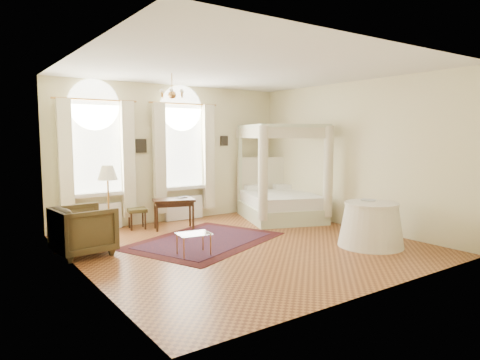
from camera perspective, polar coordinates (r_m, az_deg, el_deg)
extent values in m
plane|color=#9F602E|center=(8.28, 0.68, -8.68)|extent=(6.00, 6.00, 0.00)
plane|color=beige|center=(10.60, -8.82, 3.51)|extent=(6.00, 0.00, 6.00)
plane|color=beige|center=(5.85, 18.07, 1.32)|extent=(6.00, 0.00, 6.00)
plane|color=beige|center=(6.73, -20.56, 1.81)|extent=(0.00, 6.00, 6.00)
plane|color=beige|center=(10.06, 14.74, 3.26)|extent=(0.00, 6.00, 6.00)
plane|color=white|center=(8.10, 0.71, 14.54)|extent=(6.00, 6.00, 0.00)
cube|color=silver|center=(9.88, -18.72, 3.96)|extent=(1.10, 0.04, 1.90)
cylinder|color=silver|center=(9.89, -18.90, 9.46)|extent=(1.10, 0.04, 1.10)
cube|color=white|center=(9.87, -18.38, -1.80)|extent=(1.32, 0.24, 0.08)
cube|color=beige|center=(9.55, -22.24, 2.27)|extent=(0.28, 0.14, 2.60)
cube|color=beige|center=(9.93, -14.68, 2.65)|extent=(0.28, 0.14, 2.60)
cube|color=white|center=(9.97, -18.31, -4.70)|extent=(1.00, 0.12, 0.58)
cube|color=silver|center=(10.66, -7.79, 4.35)|extent=(1.10, 0.04, 1.90)
cylinder|color=silver|center=(10.67, -7.86, 9.45)|extent=(1.10, 0.04, 1.10)
cube|color=white|center=(10.65, -7.49, -0.99)|extent=(1.32, 0.24, 0.08)
cube|color=beige|center=(10.22, -10.68, 2.83)|extent=(0.28, 0.14, 2.60)
cube|color=beige|center=(10.84, -4.20, 3.09)|extent=(0.28, 0.14, 2.60)
cube|color=white|center=(10.74, -7.50, -3.68)|extent=(1.00, 0.12, 0.58)
cylinder|color=#B47E3C|center=(8.63, -9.07, 12.60)|extent=(0.02, 0.02, 0.40)
sphere|color=#B47E3C|center=(8.61, -9.04, 11.14)|extent=(0.16, 0.16, 0.16)
sphere|color=beige|center=(8.72, -7.72, 11.56)|extent=(0.07, 0.07, 0.07)
sphere|color=beige|center=(8.84, -8.95, 11.47)|extent=(0.07, 0.07, 0.07)
sphere|color=beige|center=(8.74, -10.27, 11.50)|extent=(0.07, 0.07, 0.07)
sphere|color=beige|center=(8.52, -10.41, 11.64)|extent=(0.07, 0.07, 0.07)
sphere|color=beige|center=(8.40, -9.16, 11.75)|extent=(0.07, 0.07, 0.07)
sphere|color=beige|center=(8.50, -7.80, 11.70)|extent=(0.07, 0.07, 0.07)
cube|color=black|center=(10.22, -13.05, 4.46)|extent=(0.26, 0.03, 0.32)
cube|color=black|center=(11.28, -2.12, 5.25)|extent=(0.22, 0.03, 0.26)
cube|color=beige|center=(10.82, 5.43, -4.23)|extent=(2.32, 2.56, 0.36)
cube|color=white|center=(10.77, 5.44, -2.55)|extent=(2.20, 2.44, 0.28)
cube|color=beige|center=(11.67, 3.73, 0.11)|extent=(1.63, 0.66, 1.20)
cube|color=beige|center=(11.40, -0.01, 1.25)|extent=(0.12, 0.12, 2.31)
cube|color=beige|center=(11.90, 7.39, 1.41)|extent=(0.12, 0.12, 2.31)
cube|color=beige|center=(9.50, 3.08, 0.29)|extent=(0.12, 0.12, 2.31)
cube|color=beige|center=(10.10, 11.67, 0.52)|extent=(0.12, 0.12, 2.31)
cube|color=beige|center=(11.59, 3.81, 7.03)|extent=(1.63, 0.66, 0.08)
cube|color=beige|center=(9.73, 7.60, 7.19)|extent=(1.63, 0.66, 0.08)
cube|color=beige|center=(10.40, 1.41, 7.16)|extent=(0.80, 2.01, 0.08)
cube|color=beige|center=(10.95, 9.46, 7.03)|extent=(0.80, 2.01, 0.08)
cube|color=beige|center=(11.59, 3.81, 6.34)|extent=(1.67, 0.64, 0.28)
cube|color=beige|center=(9.73, 7.59, 6.37)|extent=(1.67, 0.64, 0.28)
cube|color=beige|center=(10.40, 1.41, 6.39)|extent=(0.78, 2.05, 0.28)
cube|color=beige|center=(10.95, 9.45, 6.29)|extent=(0.78, 2.05, 0.28)
cylinder|color=beige|center=(9.49, 3.08, 0.90)|extent=(0.22, 0.22, 2.11)
cylinder|color=beige|center=(10.09, 11.68, 1.09)|extent=(0.22, 0.22, 2.11)
cube|color=black|center=(11.93, 3.68, -2.80)|extent=(0.43, 0.40, 0.55)
cylinder|color=#B47E3C|center=(11.84, 3.23, -1.03)|extent=(0.12, 0.12, 0.20)
cone|color=beige|center=(11.82, 3.24, -0.08)|extent=(0.28, 0.28, 0.22)
cube|color=black|center=(9.66, -8.82, -2.68)|extent=(1.00, 0.72, 0.05)
cube|color=black|center=(9.67, -8.81, -3.16)|extent=(0.89, 0.60, 0.09)
cylinder|color=black|center=(9.84, -11.25, -4.54)|extent=(0.05, 0.05, 0.63)
cylinder|color=black|center=(9.96, -6.68, -4.34)|extent=(0.05, 0.05, 0.63)
cylinder|color=black|center=(9.49, -10.99, -4.93)|extent=(0.05, 0.05, 0.63)
cylinder|color=black|center=(9.61, -6.26, -4.72)|extent=(0.05, 0.05, 0.63)
imported|color=black|center=(9.83, -7.91, -2.28)|extent=(0.38, 0.31, 0.03)
cube|color=#45401D|center=(9.88, -13.57, -3.92)|extent=(0.48, 0.48, 0.08)
cylinder|color=black|center=(9.75, -14.26, -5.46)|extent=(0.04, 0.04, 0.38)
cylinder|color=black|center=(9.80, -12.51, -5.36)|extent=(0.04, 0.04, 0.38)
cylinder|color=black|center=(10.05, -14.54, -5.13)|extent=(0.04, 0.04, 0.38)
cylinder|color=black|center=(10.09, -12.84, -5.03)|extent=(0.04, 0.04, 0.38)
imported|color=#41341B|center=(8.03, -20.13, -6.32)|extent=(1.04, 1.02, 0.87)
cube|color=white|center=(7.57, -6.20, -7.13)|extent=(0.61, 0.46, 0.02)
cylinder|color=#B47E3C|center=(7.37, -7.49, -9.03)|extent=(0.02, 0.02, 0.38)
cylinder|color=#B47E3C|center=(7.56, -3.94, -8.61)|extent=(0.02, 0.02, 0.38)
cylinder|color=#B47E3C|center=(7.67, -8.39, -8.45)|extent=(0.02, 0.02, 0.38)
cylinder|color=#B47E3C|center=(7.85, -4.96, -8.07)|extent=(0.02, 0.02, 0.38)
cylinder|color=#B47E3C|center=(8.98, -16.98, -7.68)|extent=(0.26, 0.26, 0.03)
cylinder|color=#B47E3C|center=(8.86, -17.11, -3.60)|extent=(0.04, 0.04, 1.32)
cone|color=beige|center=(8.77, -17.25, 0.95)|extent=(0.39, 0.39, 0.28)
cube|color=#461011|center=(8.62, -4.77, -8.08)|extent=(3.51, 3.07, 0.01)
cube|color=black|center=(8.61, -4.77, -8.04)|extent=(2.91, 2.47, 0.01)
cone|color=white|center=(8.50, 17.06, -5.82)|extent=(1.22, 1.22, 0.79)
cylinder|color=white|center=(8.43, 17.14, -3.04)|extent=(1.00, 1.00, 0.04)
imported|color=black|center=(8.55, 16.63, -2.66)|extent=(0.29, 0.32, 0.02)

